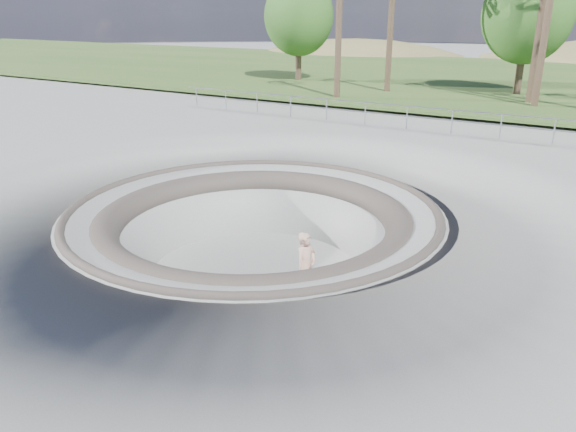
% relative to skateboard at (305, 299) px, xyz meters
% --- Properties ---
extents(ground, '(180.00, 180.00, 0.00)m').
position_rel_skateboard_xyz_m(ground, '(-2.09, 0.77, 1.83)').
color(ground, '#A3A39E').
rests_on(ground, ground).
extents(skate_bowl, '(14.00, 14.00, 4.10)m').
position_rel_skateboard_xyz_m(skate_bowl, '(-2.09, 0.77, 0.00)').
color(skate_bowl, '#A3A39E').
rests_on(skate_bowl, ground).
extents(grass_strip, '(180.00, 36.00, 0.12)m').
position_rel_skateboard_xyz_m(grass_strip, '(-2.09, 34.77, 2.05)').
color(grass_strip, '#365321').
rests_on(grass_strip, ground).
extents(distant_hills, '(103.20, 45.00, 28.60)m').
position_rel_skateboard_xyz_m(distant_hills, '(1.69, 57.94, -5.19)').
color(distant_hills, brown).
rests_on(distant_hills, ground).
extents(safety_railing, '(25.00, 0.06, 1.03)m').
position_rel_skateboard_xyz_m(safety_railing, '(-2.09, 12.77, 2.52)').
color(safety_railing, gray).
rests_on(safety_railing, ground).
extents(skateboard, '(0.86, 0.33, 0.09)m').
position_rel_skateboard_xyz_m(skateboard, '(0.00, 0.00, 0.00)').
color(skateboard, '#9C653E').
rests_on(skateboard, ground).
extents(skater, '(0.54, 0.72, 1.81)m').
position_rel_skateboard_xyz_m(skater, '(0.00, 0.00, 0.92)').
color(skater, '#D6A38B').
rests_on(skater, skateboard).
extents(bushy_tree_left, '(5.07, 4.61, 7.31)m').
position_rel_skateboard_xyz_m(bushy_tree_left, '(-15.08, 25.55, 6.54)').
color(bushy_tree_left, brown).
rests_on(bushy_tree_left, ground).
extents(bushy_tree_mid, '(5.27, 4.79, 7.60)m').
position_rel_skateboard_xyz_m(bushy_tree_mid, '(0.15, 26.20, 6.71)').
color(bushy_tree_mid, brown).
rests_on(bushy_tree_mid, ground).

